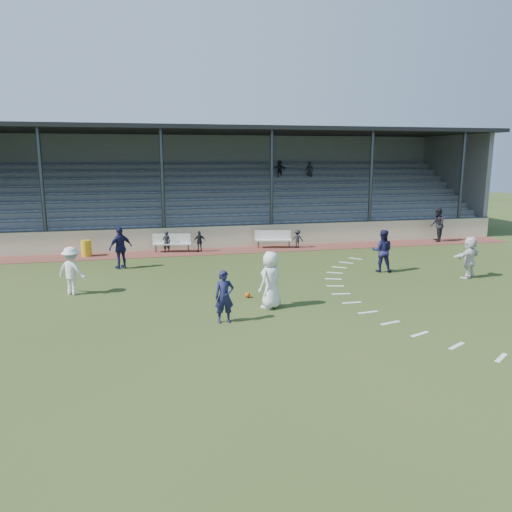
{
  "coord_description": "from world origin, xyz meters",
  "views": [
    {
      "loc": [
        -4.14,
        -15.5,
        5.03
      ],
      "look_at": [
        0.0,
        2.5,
        1.3
      ],
      "focal_mm": 35.0,
      "sensor_mm": 36.0,
      "label": 1
    }
  ],
  "objects": [
    {
      "name": "official",
      "position": [
        12.86,
        10.58,
        1.01
      ],
      "size": [
        1.07,
        1.18,
        1.99
      ],
      "primitive_type": "imported",
      "rotation": [
        0.0,
        0.0,
        4.31
      ],
      "color": "black",
      "rests_on": "cinder_track"
    },
    {
      "name": "ground",
      "position": [
        0.0,
        0.0,
        0.0
      ],
      "size": [
        90.0,
        90.0,
        0.0
      ],
      "primitive_type": "plane",
      "color": "#2F3E19",
      "rests_on": "ground"
    },
    {
      "name": "player_white_wing",
      "position": [
        -6.73,
        3.33,
        0.89
      ],
      "size": [
        1.32,
        1.17,
        1.78
      ],
      "primitive_type": "imported",
      "rotation": [
        0.0,
        0.0,
        2.59
      ],
      "color": "silver",
      "rests_on": "ground"
    },
    {
      "name": "sub_left_far",
      "position": [
        -1.23,
        10.48,
        0.58
      ],
      "size": [
        0.68,
        0.35,
        1.11
      ],
      "primitive_type": "imported",
      "rotation": [
        0.0,
        0.0,
        3.26
      ],
      "color": "black",
      "rests_on": "cinder_track"
    },
    {
      "name": "trash_bin",
      "position": [
        -6.96,
        10.58,
        0.43
      ],
      "size": [
        0.51,
        0.51,
        0.81
      ],
      "primitive_type": "cylinder",
      "color": "gold",
      "rests_on": "cinder_track"
    },
    {
      "name": "bench_right",
      "position": [
        2.88,
        10.78,
        0.58
      ],
      "size": [
        2.04,
        0.85,
        0.95
      ],
      "rotation": [
        0.0,
        0.0,
        -0.21
      ],
      "color": "beige",
      "rests_on": "cinder_track"
    },
    {
      "name": "bench_left",
      "position": [
        -2.66,
        10.82,
        0.58
      ],
      "size": [
        2.04,
        0.79,
        0.95
      ],
      "rotation": [
        0.0,
        0.0,
        -0.17
      ],
      "color": "beige",
      "rests_on": "cinder_track"
    },
    {
      "name": "penalty_arc",
      "position": [
        4.12,
        0.0,
        0.01
      ],
      "size": [
        3.89,
        14.63,
        0.01
      ],
      "color": "silver",
      "rests_on": "ground"
    },
    {
      "name": "player_navy_wing",
      "position": [
        -5.14,
        7.39,
        0.95
      ],
      "size": [
        1.2,
        0.97,
        1.9
      ],
      "primitive_type": "imported",
      "rotation": [
        0.0,
        0.0,
        3.68
      ],
      "color": "#15173C",
      "rests_on": "ground"
    },
    {
      "name": "football",
      "position": [
        -0.55,
        1.45,
        0.1
      ],
      "size": [
        0.2,
        0.2,
        0.2
      ],
      "primitive_type": "sphere",
      "color": "#CD3D0C",
      "rests_on": "ground"
    },
    {
      "name": "player_white_back",
      "position": [
        9.08,
        2.3,
        0.88
      ],
      "size": [
        1.71,
        1.1,
        1.76
      ],
      "primitive_type": "imported",
      "rotation": [
        0.0,
        0.0,
        3.53
      ],
      "color": "silver",
      "rests_on": "ground"
    },
    {
      "name": "player_navy_mid",
      "position": [
        6.06,
        4.15,
        0.93
      ],
      "size": [
        1.12,
        1.02,
        1.87
      ],
      "primitive_type": "imported",
      "rotation": [
        0.0,
        0.0,
        2.71
      ],
      "color": "#15173C",
      "rests_on": "ground"
    },
    {
      "name": "player_white_lead",
      "position": [
        -0.05,
        0.08,
        0.96
      ],
      "size": [
        1.12,
        1.06,
        1.93
      ],
      "primitive_type": "imported",
      "rotation": [
        0.0,
        0.0,
        3.78
      ],
      "color": "silver",
      "rests_on": "ground"
    },
    {
      "name": "player_navy_lead",
      "position": [
        -1.81,
        -1.04,
        0.81
      ],
      "size": [
        0.6,
        0.4,
        1.63
      ],
      "primitive_type": "imported",
      "rotation": [
        0.0,
        0.0,
        0.02
      ],
      "color": "#15173C",
      "rests_on": "ground"
    },
    {
      "name": "sub_left_near",
      "position": [
        -2.94,
        10.7,
        0.57
      ],
      "size": [
        0.42,
        0.3,
        1.11
      ],
      "primitive_type": "imported",
      "rotation": [
        0.0,
        0.0,
        3.22
      ],
      "color": "black",
      "rests_on": "cinder_track"
    },
    {
      "name": "sub_right",
      "position": [
        4.17,
        10.44,
        0.52
      ],
      "size": [
        0.74,
        0.57,
        1.0
      ],
      "primitive_type": "imported",
      "rotation": [
        0.0,
        0.0,
        2.79
      ],
      "color": "black",
      "rests_on": "cinder_track"
    },
    {
      "name": "retaining_wall",
      "position": [
        0.0,
        11.55,
        0.6
      ],
      "size": [
        34.0,
        0.18,
        1.2
      ],
      "primitive_type": "cube",
      "color": "beige",
      "rests_on": "ground"
    },
    {
      "name": "grandstand",
      "position": [
        0.0,
        16.26,
        2.2
      ],
      "size": [
        34.6,
        9.0,
        6.61
      ],
      "color": "slate",
      "rests_on": "ground"
    },
    {
      "name": "cinder_track",
      "position": [
        0.0,
        10.5,
        0.01
      ],
      "size": [
        34.0,
        2.0,
        0.02
      ],
      "primitive_type": "cube",
      "color": "brown",
      "rests_on": "ground"
    }
  ]
}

